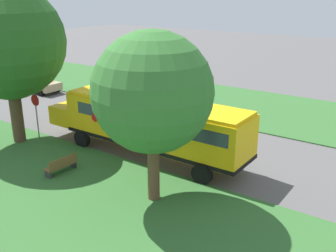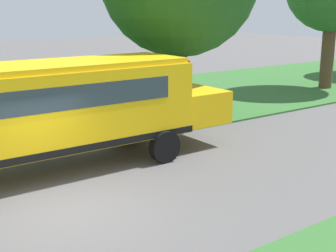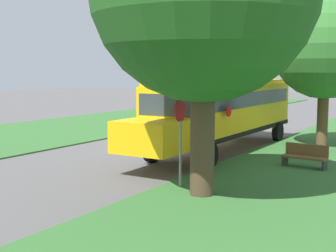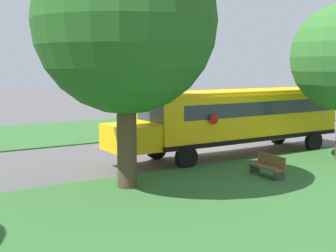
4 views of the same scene
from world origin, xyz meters
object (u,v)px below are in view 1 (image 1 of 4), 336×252
at_px(oak_tree_beside_bus, 154,92).
at_px(stop_sign, 36,111).
at_px(oak_tree_roadside_mid, 8,41).
at_px(car_tan_nearest, 37,82).
at_px(park_bench, 61,165).
at_px(school_bus, 150,122).

height_order(oak_tree_beside_bus, stop_sign, oak_tree_beside_bus).
bearing_deg(stop_sign, oak_tree_roadside_mid, 154.49).
relative_size(car_tan_nearest, stop_sign, 1.61).
xyz_separation_m(car_tan_nearest, stop_sign, (-7.40, -9.72, 0.86)).
distance_m(car_tan_nearest, stop_sign, 12.25).
bearing_deg(stop_sign, car_tan_nearest, 52.72).
height_order(oak_tree_beside_bus, park_bench, oak_tree_beside_bus).
bearing_deg(car_tan_nearest, stop_sign, -127.28).
bearing_deg(park_bench, oak_tree_beside_bus, -83.06).
bearing_deg(park_bench, car_tan_nearest, 56.03).
relative_size(school_bus, oak_tree_beside_bus, 1.74).
height_order(stop_sign, park_bench, stop_sign).
xyz_separation_m(school_bus, oak_tree_roadside_mid, (-2.79, 7.49, 3.97)).
relative_size(oak_tree_beside_bus, park_bench, 4.38).
xyz_separation_m(school_bus, stop_sign, (-1.83, 7.03, -0.19)).
relative_size(car_tan_nearest, oak_tree_beside_bus, 0.61).
height_order(school_bus, oak_tree_roadside_mid, oak_tree_roadside_mid).
height_order(car_tan_nearest, park_bench, car_tan_nearest).
relative_size(car_tan_nearest, park_bench, 2.69).
relative_size(oak_tree_beside_bus, oak_tree_roadside_mid, 0.79).
bearing_deg(car_tan_nearest, school_bus, -108.40).
bearing_deg(car_tan_nearest, oak_tree_beside_bus, -114.92).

